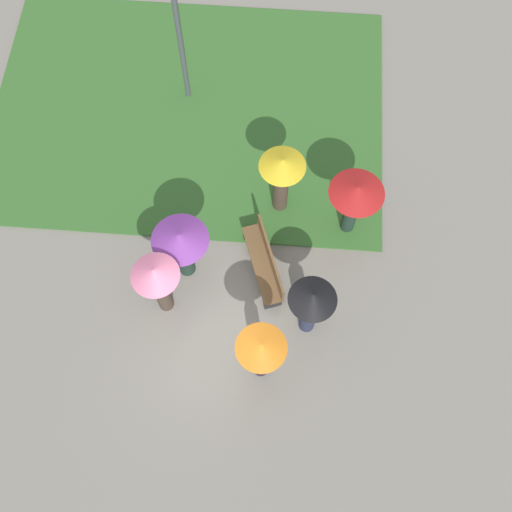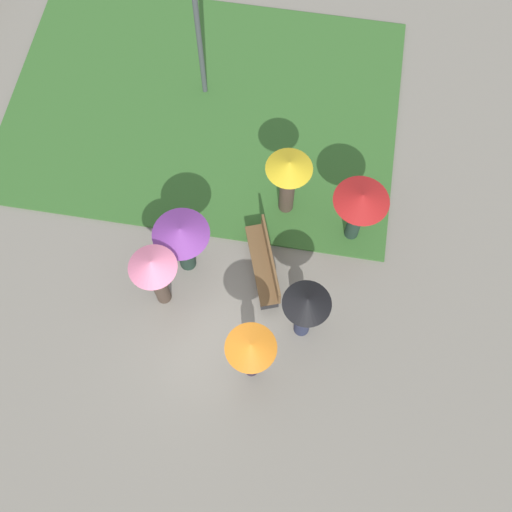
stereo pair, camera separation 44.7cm
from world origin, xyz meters
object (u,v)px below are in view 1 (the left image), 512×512
crowd_person_black (311,304)px  crowd_person_pink (157,280)px  park_bench (266,262)px  crowd_person_purple (181,244)px  crowd_person_yellow (282,175)px  crowd_person_orange (261,352)px  lamp_post (175,5)px  crowd_person_red (355,197)px

crowd_person_black → crowd_person_pink: bearing=-158.8°
park_bench → crowd_person_black: (1.17, 0.95, 0.88)m
crowd_person_black → crowd_person_purple: crowd_person_black is taller
crowd_person_pink → crowd_person_black: size_ratio=1.04×
crowd_person_pink → crowd_person_black: crowd_person_pink is taller
crowd_person_black → crowd_person_yellow: bearing=130.5°
crowd_person_pink → crowd_person_black: (0.23, 3.00, -0.08)m
crowd_person_black → park_bench: bearing=154.6°
park_bench → crowd_person_yellow: size_ratio=0.96×
crowd_person_orange → crowd_person_purple: (-2.11, -1.76, -0.12)m
crowd_person_black → crowd_person_yellow: (-2.79, -0.74, 0.03)m
lamp_post → crowd_person_purple: bearing=6.4°
crowd_person_orange → crowd_person_red: bearing=40.2°
crowd_person_pink → crowd_person_purple: crowd_person_pink is taller
lamp_post → crowd_person_yellow: size_ratio=2.40×
lamp_post → crowd_person_purple: (4.58, 0.51, -1.69)m
crowd_person_purple → crowd_person_red: bearing=175.1°
park_bench → crowd_person_orange: (2.20, 0.06, 0.95)m
park_bench → crowd_person_black: crowd_person_black is taller
crowd_person_red → crowd_person_yellow: (-0.44, -1.54, -0.04)m
crowd_person_pink → crowd_person_yellow: crowd_person_pink is taller
crowd_person_black → crowd_person_purple: size_ratio=1.08×
crowd_person_red → crowd_person_yellow: 1.60m
park_bench → crowd_person_black: bearing=19.1°
park_bench → crowd_person_red: (-1.18, 1.75, 0.95)m
crowd_person_yellow → crowd_person_purple: crowd_person_yellow is taller
park_bench → lamp_post: size_ratio=0.40×
crowd_person_orange → crowd_person_pink: 2.45m
crowd_person_pink → crowd_person_purple: (-0.85, 0.35, -0.12)m
lamp_post → crowd_person_yellow: (2.88, 2.43, -1.61)m
park_bench → crowd_person_orange: crowd_person_orange is taller
crowd_person_orange → crowd_person_yellow: (-3.82, 0.16, -0.04)m
crowd_person_orange → crowd_person_purple: bearing=106.6°
lamp_post → crowd_person_purple: size_ratio=2.69×
crowd_person_black → crowd_person_red: size_ratio=1.03×
lamp_post → crowd_person_red: (3.32, 3.96, -1.57)m
crowd_person_red → crowd_person_purple: size_ratio=1.05×
crowd_person_orange → crowd_person_pink: (-1.26, -2.11, 0.00)m
lamp_post → crowd_person_pink: lamp_post is taller
park_bench → crowd_person_purple: bearing=-106.8°
crowd_person_orange → crowd_person_black: crowd_person_orange is taller
crowd_person_pink → crowd_person_yellow: (-2.56, 2.27, -0.05)m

